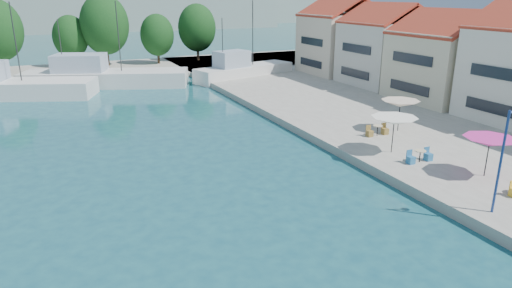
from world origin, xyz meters
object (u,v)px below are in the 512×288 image
trawler_04 (242,71)px  umbrella_pink (490,142)px  trawler_03 (102,77)px  umbrella_cream (400,103)px  street_lamp (511,143)px  trawler_02 (0,88)px  umbrella_white (394,121)px

trawler_04 → umbrella_pink: trawler_04 is taller
trawler_03 → umbrella_cream: bearing=-40.0°
umbrella_pink → street_lamp: 5.03m
trawler_02 → trawler_03: same height
trawler_02 → umbrella_pink: (26.99, -38.11, 1.56)m
trawler_02 → trawler_04: bearing=18.9°
trawler_03 → street_lamp: (13.17, -43.94, 3.02)m
trawler_03 → trawler_04: 17.28m
trawler_02 → street_lamp: trawler_02 is taller
trawler_04 → umbrella_white: 32.01m
umbrella_cream → street_lamp: (-4.91, -12.77, 1.37)m
umbrella_pink → umbrella_white: (-2.11, 5.45, 0.11)m
trawler_03 → umbrella_pink: bearing=-48.0°
trawler_03 → street_lamp: trawler_03 is taller
trawler_02 → trawler_03: bearing=32.7°
trawler_02 → umbrella_white: size_ratio=6.27×
trawler_03 → street_lamp: bearing=-53.4°
trawler_02 → street_lamp: size_ratio=3.74×
umbrella_white → trawler_03: bearing=112.3°
trawler_03 → trawler_02: bearing=-147.9°
trawler_02 → umbrella_pink: 46.72m
trawler_04 → street_lamp: trawler_04 is taller
trawler_02 → umbrella_white: (24.87, -32.65, 1.68)m
umbrella_cream → trawler_04: bearing=92.2°
trawler_04 → umbrella_cream: 28.17m
trawler_02 → trawler_03: 10.81m
trawler_03 → umbrella_pink: 43.62m
trawler_04 → umbrella_cream: (1.08, -28.10, 1.65)m
trawler_02 → umbrella_cream: bearing=-24.7°
umbrella_cream → umbrella_white: bearing=-135.1°
trawler_04 → umbrella_white: bearing=-110.5°
trawler_02 → trawler_04: same height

